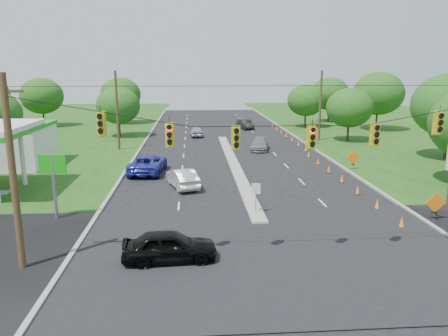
{
  "coord_description": "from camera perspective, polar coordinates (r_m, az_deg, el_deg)",
  "views": [
    {
      "loc": [
        -3.96,
        -20.53,
        9.11
      ],
      "look_at": [
        -1.95,
        7.27,
        2.8
      ],
      "focal_mm": 35.0,
      "sensor_mm": 36.0,
      "label": 1
    }
  ],
  "objects": [
    {
      "name": "curb_right",
      "position": [
        53.24,
        11.26,
        2.66
      ],
      "size": [
        0.25,
        110.0,
        0.16
      ],
      "primitive_type": "cube",
      "color": "gray",
      "rests_on": "ground"
    },
    {
      "name": "dark_car_receding",
      "position": [
        68.75,
        2.83,
        5.74
      ],
      "size": [
        2.3,
        4.64,
        1.46
      ],
      "primitive_type": "imported",
      "rotation": [
        0.0,
        0.0,
        0.18
      ],
      "color": "black",
      "rests_on": "ground"
    },
    {
      "name": "cone_2",
      "position": [
        34.03,
        17.07,
        -2.74
      ],
      "size": [
        0.32,
        0.32,
        0.7
      ],
      "primitive_type": "cone",
      "color": "orange",
      "rests_on": "ground"
    },
    {
      "name": "tree_9",
      "position": [
        58.27,
        16.06,
        7.57
      ],
      "size": [
        5.88,
        5.88,
        6.86
      ],
      "color": "black",
      "rests_on": "ground"
    },
    {
      "name": "cone_6",
      "position": [
        47.0,
        11.01,
        1.78
      ],
      "size": [
        0.32,
        0.32,
        0.7
      ],
      "primitive_type": "cone",
      "color": "orange",
      "rests_on": "ground"
    },
    {
      "name": "silver_car_oncoming",
      "position": [
        60.82,
        -3.66,
        4.78
      ],
      "size": [
        1.92,
        4.2,
        1.4
      ],
      "primitive_type": "imported",
      "rotation": [
        0.0,
        0.0,
        3.21
      ],
      "color": "#A09FBE",
      "rests_on": "ground"
    },
    {
      "name": "median_sign",
      "position": [
        27.9,
        4.2,
        -3.19
      ],
      "size": [
        0.55,
        0.06,
        2.05
      ],
      "color": "gray",
      "rests_on": "ground"
    },
    {
      "name": "blue_pickup",
      "position": [
        39.81,
        -9.92,
        0.58
      ],
      "size": [
        3.35,
        6.32,
        1.69
      ],
      "primitive_type": "imported",
      "rotation": [
        0.0,
        0.0,
        3.05
      ],
      "color": "#252C9F",
      "rests_on": "ground"
    },
    {
      "name": "cone_10",
      "position": [
        60.56,
        8.15,
        4.31
      ],
      "size": [
        0.32,
        0.32,
        0.7
      ],
      "primitive_type": "cone",
      "color": "orange",
      "rests_on": "ground"
    },
    {
      "name": "ground",
      "position": [
        22.81,
        6.34,
        -10.87
      ],
      "size": [
        160.0,
        160.0,
        0.0
      ],
      "primitive_type": "plane",
      "color": "black",
      "rests_on": "ground"
    },
    {
      "name": "black_sedan",
      "position": [
        21.55,
        -7.13,
        -10.11
      ],
      "size": [
        4.66,
        2.13,
        1.55
      ],
      "primitive_type": "imported",
      "rotation": [
        0.0,
        0.0,
        1.64
      ],
      "color": "black",
      "rests_on": "ground"
    },
    {
      "name": "utility_pole_far_right",
      "position": [
        58.11,
        12.46,
        7.91
      ],
      "size": [
        0.28,
        0.28,
        9.0
      ],
      "primitive_type": "cylinder",
      "color": "#422D1C",
      "rests_on": "ground"
    },
    {
      "name": "silver_car_far",
      "position": [
        50.62,
        4.66,
        3.13
      ],
      "size": [
        2.81,
        5.0,
        1.37
      ],
      "primitive_type": "imported",
      "rotation": [
        0.0,
        0.0,
        -0.2
      ],
      "color": "slate",
      "rests_on": "ground"
    },
    {
      "name": "white_sedan",
      "position": [
        34.51,
        -5.45,
        -1.31
      ],
      "size": [
        2.87,
        4.85,
        1.51
      ],
      "primitive_type": "imported",
      "rotation": [
        0.0,
        0.0,
        3.44
      ],
      "color": "#BAB6B6",
      "rests_on": "ground"
    },
    {
      "name": "cone_9",
      "position": [
        57.18,
        8.88,
        3.79
      ],
      "size": [
        0.32,
        0.32,
        0.7
      ],
      "primitive_type": "cone",
      "color": "orange",
      "rests_on": "ground"
    },
    {
      "name": "work_sign_1",
      "position": [
        42.04,
        16.52,
        1.23
      ],
      "size": [
        1.27,
        0.58,
        1.37
      ],
      "color": "black",
      "rests_on": "ground"
    },
    {
      "name": "cone_11",
      "position": [
        63.95,
        7.49,
        4.77
      ],
      "size": [
        0.32,
        0.32,
        0.7
      ],
      "primitive_type": "cone",
      "color": "orange",
      "rests_on": "ground"
    },
    {
      "name": "cone_5",
      "position": [
        43.7,
        12.18,
        0.9
      ],
      "size": [
        0.32,
        0.32,
        0.7
      ],
      "primitive_type": "cone",
      "color": "orange",
      "rests_on": "ground"
    },
    {
      "name": "utility_pole_far_left",
      "position": [
        51.46,
        -13.78,
        7.25
      ],
      "size": [
        0.28,
        0.28,
        9.0
      ],
      "primitive_type": "cylinder",
      "color": "#422D1C",
      "rests_on": "ground"
    },
    {
      "name": "cone_3",
      "position": [
        37.2,
        15.16,
        -1.32
      ],
      "size": [
        0.32,
        0.32,
        0.7
      ],
      "primitive_type": "cone",
      "color": "orange",
      "rests_on": "ground"
    },
    {
      "name": "cross_street",
      "position": [
        22.81,
        6.34,
        -10.87
      ],
      "size": [
        160.0,
        14.0,
        0.02
      ],
      "primitive_type": "cube",
      "color": "black",
      "rests_on": "ground"
    },
    {
      "name": "tree_4",
      "position": [
        76.53,
        -22.71,
        8.67
      ],
      "size": [
        6.72,
        6.72,
        7.84
      ],
      "color": "black",
      "rests_on": "ground"
    },
    {
      "name": "work_sign_0",
      "position": [
        29.73,
        25.91,
        -4.21
      ],
      "size": [
        1.27,
        0.58,
        1.37
      ],
      "color": "black",
      "rests_on": "ground"
    },
    {
      "name": "cone_7",
      "position": [
        50.48,
        10.64,
        2.54
      ],
      "size": [
        0.32,
        0.32,
        0.7
      ],
      "primitive_type": "cone",
      "color": "orange",
      "rests_on": "ground"
    },
    {
      "name": "tree_6",
      "position": [
        76.6,
        -13.35,
        9.31
      ],
      "size": [
        6.72,
        6.72,
        7.84
      ],
      "color": "black",
      "rests_on": "ground"
    },
    {
      "name": "cone_13",
      "position": [
        70.76,
        6.36,
        5.57
      ],
      "size": [
        0.32,
        0.32,
        0.7
      ],
      "primitive_type": "cone",
      "color": "orange",
      "rests_on": "ground"
    },
    {
      "name": "tree_11",
      "position": [
        79.35,
        13.64,
        9.4
      ],
      "size": [
        6.72,
        6.72,
        7.84
      ],
      "color": "black",
      "rests_on": "ground"
    },
    {
      "name": "median",
      "position": [
        42.71,
        1.29,
        0.44
      ],
      "size": [
        1.0,
        34.0,
        0.18
      ],
      "primitive_type": "cube",
      "color": "gray",
      "rests_on": "ground"
    },
    {
      "name": "cone_8",
      "position": [
        53.82,
        9.71,
        3.21
      ],
      "size": [
        0.32,
        0.32,
        0.7
      ],
      "primitive_type": "cone",
      "color": "orange",
      "rests_on": "ground"
    },
    {
      "name": "cone_1",
      "position": [
        30.93,
        19.37,
        -4.44
      ],
      "size": [
        0.32,
        0.32,
        0.7
      ],
      "primitive_type": "cone",
      "color": "orange",
      "rests_on": "ground"
    },
    {
      "name": "curb_left",
      "position": [
        51.71,
        -10.89,
        2.38
      ],
      "size": [
        0.25,
        110.0,
        0.16
      ],
      "primitive_type": "cube",
      "color": "gray",
      "rests_on": "ground"
    },
    {
      "name": "signal_span",
      "position": [
        20.35,
        7.04,
        0.92
      ],
      "size": [
        25.6,
        0.32,
        9.0
      ],
      "color": "#422D1C",
      "rests_on": "ground"
    },
    {
      "name": "tree_12",
      "position": [
        71.01,
        10.65,
        8.69
      ],
      "size": [
        5.88,
        5.88,
        6.86
      ],
      "color": "black",
      "rests_on": "ground"
    },
    {
      "name": "cone_12",
      "position": [
        67.35,
        6.9,
        5.19
      ],
      "size": [
        0.32,
        0.32,
        0.7
      ],
      "primitive_type": "cone",
      "color": "orange",
      "rests_on": "ground"
    },
    {
      "name": "tree_5",
      "position": [
        61.55,
        -13.64,
        7.95
      ],
      "size": [
        5.88,
        5.88,
        6.86
      ],
      "color": "black",
      "rests_on": "ground"
    },
    {
      "name": "cone_0",
      "position": [
        27.92,
        22.2,
        -6.51
      ],
      "size": [
        0.32,
        0.32,
        0.7
      ],
      "primitive_type": "cone",
      "color": "orange",
      "rests_on": "ground"
    },
    {
      "name": "work_sign_2",
      "position": [
        55.15,
        11.47,
        4.14
      ],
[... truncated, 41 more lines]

